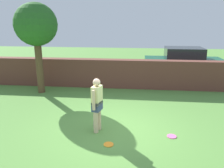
{
  "coord_description": "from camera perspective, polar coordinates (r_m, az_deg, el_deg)",
  "views": [
    {
      "loc": [
        0.6,
        -6.35,
        3.26
      ],
      "look_at": [
        -0.26,
        1.51,
        1.0
      ],
      "focal_mm": 37.04,
      "sensor_mm": 36.0,
      "label": 1
    }
  ],
  "objects": [
    {
      "name": "person",
      "position": [
        6.74,
        -3.72,
        -4.63
      ],
      "size": [
        0.3,
        0.53,
        1.62
      ],
      "rotation": [
        0.0,
        0.0,
        1.33
      ],
      "color": "beige",
      "rests_on": "ground"
    },
    {
      "name": "car",
      "position": [
        13.43,
        17.16,
        4.95
      ],
      "size": [
        4.2,
        1.93,
        1.72
      ],
      "rotation": [
        0.0,
        0.0,
        3.14
      ],
      "color": "#0C4C2D",
      "rests_on": "ground"
    },
    {
      "name": "ground_plane",
      "position": [
        7.17,
        0.75,
        -11.12
      ],
      "size": [
        40.0,
        40.0,
        0.0
      ],
      "primitive_type": "plane",
      "color": "#568C3D"
    },
    {
      "name": "frisbee_pink",
      "position": [
        6.98,
        14.52,
        -12.38
      ],
      "size": [
        0.27,
        0.27,
        0.02
      ],
      "primitive_type": "cylinder",
      "color": "pink",
      "rests_on": "ground"
    },
    {
      "name": "tree",
      "position": [
        10.57,
        -18.26,
        13.45
      ],
      "size": [
        1.82,
        1.82,
        3.92
      ],
      "color": "brown",
      "rests_on": "ground"
    },
    {
      "name": "brick_wall",
      "position": [
        11.31,
        -4.64,
        2.74
      ],
      "size": [
        12.81,
        0.5,
        1.37
      ],
      "primitive_type": "cube",
      "color": "brown",
      "rests_on": "ground"
    },
    {
      "name": "frisbee_orange",
      "position": [
        6.38,
        -0.85,
        -14.69
      ],
      "size": [
        0.27,
        0.27,
        0.02
      ],
      "primitive_type": "cylinder",
      "color": "orange",
      "rests_on": "ground"
    }
  ]
}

